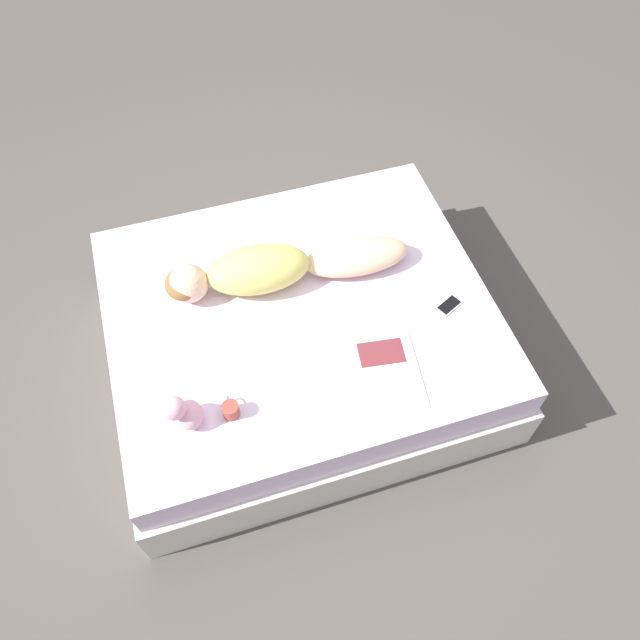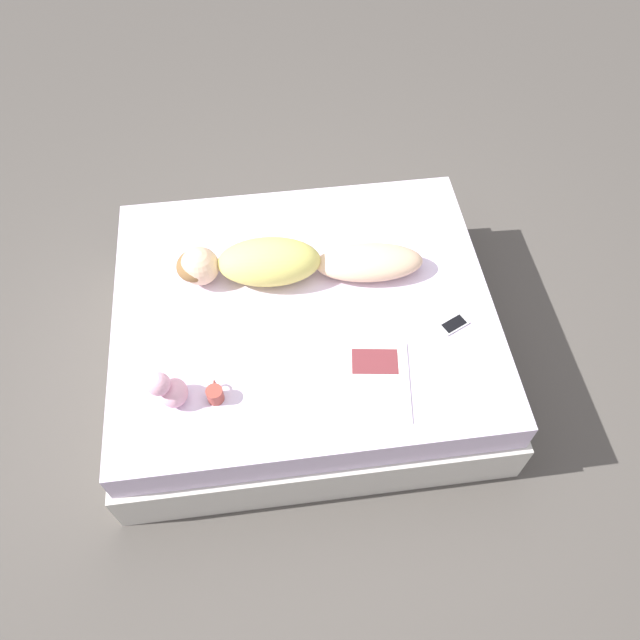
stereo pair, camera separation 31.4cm
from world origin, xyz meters
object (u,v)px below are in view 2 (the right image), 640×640
at_px(person, 286,263).
at_px(coffee_mug, 215,394).
at_px(open_magazine, 376,381).
at_px(cell_phone, 454,324).

relative_size(person, coffee_mug, 11.52).
bearing_deg(open_magazine, person, 34.92).
relative_size(coffee_mug, cell_phone, 0.69).
xyz_separation_m(person, open_magazine, (-0.71, -0.36, -0.10)).
xyz_separation_m(open_magazine, cell_phone, (0.27, -0.45, 0.00)).
height_order(person, open_magazine, person).
distance_m(person, cell_phone, 0.93).
bearing_deg(coffee_mug, open_magazine, -90.46).
distance_m(open_magazine, cell_phone, 0.53).
height_order(coffee_mug, cell_phone, coffee_mug).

